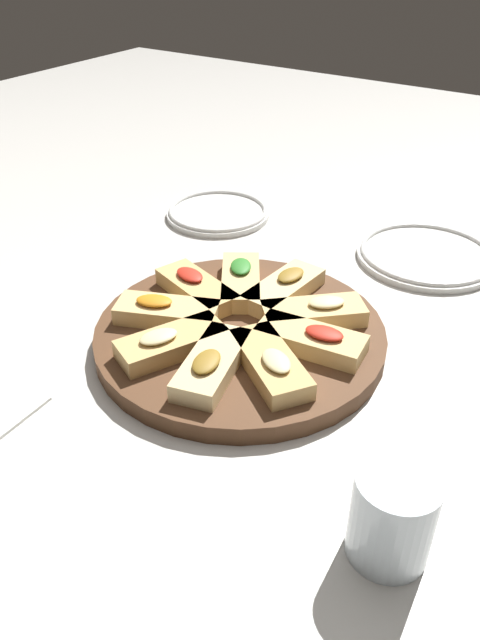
{
  "coord_description": "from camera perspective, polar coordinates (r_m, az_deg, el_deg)",
  "views": [
    {
      "loc": [
        0.38,
        -0.57,
        0.5
      ],
      "look_at": [
        0.0,
        0.0,
        0.04
      ],
      "focal_mm": 35.0,
      "sensor_mm": 36.0,
      "label": 1
    }
  ],
  "objects": [
    {
      "name": "ground_plane",
      "position": [
        0.85,
        0.0,
        -2.09
      ],
      "size": [
        3.0,
        3.0,
        0.0
      ],
      "primitive_type": "plane",
      "color": "beige"
    },
    {
      "name": "serving_board",
      "position": [
        0.84,
        0.0,
        -1.4
      ],
      "size": [
        0.39,
        0.39,
        0.03
      ],
      "primitive_type": "cylinder",
      "color": "#51331E",
      "rests_on": "ground_plane"
    },
    {
      "name": "focaccia_slice_0",
      "position": [
        0.91,
        0.06,
        3.61
      ],
      "size": [
        0.12,
        0.15,
        0.03
      ],
      "color": "#DBB775",
      "rests_on": "serving_board"
    },
    {
      "name": "focaccia_slice_1",
      "position": [
        0.9,
        -4.0,
        2.91
      ],
      "size": [
        0.15,
        0.1,
        0.03
      ],
      "color": "tan",
      "rests_on": "serving_board"
    },
    {
      "name": "focaccia_slice_2",
      "position": [
        0.85,
        -6.75,
        0.78
      ],
      "size": [
        0.15,
        0.1,
        0.03
      ],
      "color": "#DBB775",
      "rests_on": "serving_board"
    },
    {
      "name": "focaccia_slice_3",
      "position": [
        0.79,
        -6.33,
        -2.07
      ],
      "size": [
        0.11,
        0.15,
        0.03
      ],
      "color": "tan",
      "rests_on": "serving_board"
    },
    {
      "name": "focaccia_slice_4",
      "position": [
        0.75,
        -2.59,
        -4.02
      ],
      "size": [
        0.09,
        0.15,
        0.03
      ],
      "color": "#E5C689",
      "rests_on": "serving_board"
    },
    {
      "name": "focaccia_slice_5",
      "position": [
        0.75,
        2.81,
        -3.97
      ],
      "size": [
        0.14,
        0.12,
        0.03
      ],
      "color": "tan",
      "rests_on": "serving_board"
    },
    {
      "name": "focaccia_slice_6",
      "position": [
        0.8,
        6.55,
        -1.78
      ],
      "size": [
        0.14,
        0.07,
        0.03
      ],
      "color": "#DBB775",
      "rests_on": "serving_board"
    },
    {
      "name": "focaccia_slice_7",
      "position": [
        0.85,
        6.8,
        0.67
      ],
      "size": [
        0.14,
        0.13,
        0.03
      ],
      "color": "#DBB775",
      "rests_on": "serving_board"
    },
    {
      "name": "focaccia_slice_8",
      "position": [
        0.9,
        4.04,
        2.9
      ],
      "size": [
        0.07,
        0.14,
        0.03
      ],
      "color": "#E5C689",
      "rests_on": "serving_board"
    },
    {
      "name": "plate_left",
      "position": [
        1.21,
        -2.03,
        9.81
      ],
      "size": [
        0.2,
        0.2,
        0.02
      ],
      "color": "white",
      "rests_on": "ground_plane"
    },
    {
      "name": "plate_right",
      "position": [
        1.1,
        16.71,
        5.72
      ],
      "size": [
        0.23,
        0.23,
        0.02
      ],
      "color": "white",
      "rests_on": "ground_plane"
    },
    {
      "name": "water_glass",
      "position": [
        0.59,
        13.76,
        -17.04
      ],
      "size": [
        0.08,
        0.08,
        0.09
      ],
      "primitive_type": "cylinder",
      "color": "silver",
      "rests_on": "ground_plane"
    }
  ]
}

